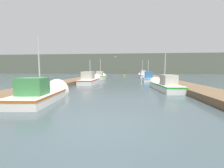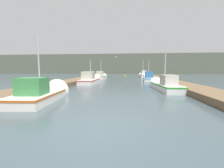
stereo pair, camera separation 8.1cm
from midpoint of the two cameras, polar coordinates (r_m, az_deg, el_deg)
ground_plane at (r=4.80m, az=-5.57°, el=-16.23°), size 200.00×200.00×0.00m
dock_left at (r=21.63m, az=-13.30°, el=1.30°), size 2.41×40.00×0.41m
dock_right at (r=21.10m, az=20.57°, el=0.98°), size 2.41×40.00×0.41m
distant_shore_ridge at (r=66.40m, az=5.24°, el=7.45°), size 120.00×16.00×7.81m
fishing_boat_0 at (r=9.66m, az=-24.41°, el=-3.24°), size 2.10×4.78×4.18m
fishing_boat_1 at (r=14.04m, az=19.28°, el=-0.34°), size 1.86×5.82×3.56m
fishing_boat_2 at (r=19.41m, az=-7.86°, el=1.67°), size 1.70×6.21×3.50m
fishing_boat_3 at (r=23.33m, az=13.79°, el=2.20°), size 1.72×4.79×3.63m
fishing_boat_4 at (r=28.06m, az=-4.05°, el=2.91°), size 1.62×4.57×4.10m
fishing_boat_5 at (r=32.79m, az=11.75°, el=3.25°), size 1.54×5.98×4.06m
mooring_piling_0 at (r=27.69m, az=-6.65°, el=3.08°), size 0.23×0.23×1.12m
mooring_piling_1 at (r=37.38m, az=12.47°, el=3.70°), size 0.25×0.25×1.19m
channel_buoy at (r=40.34m, az=4.99°, el=3.29°), size 0.51×0.51×1.01m
seagull_lead at (r=23.32m, az=1.58°, el=10.36°), size 0.30×0.56×0.12m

